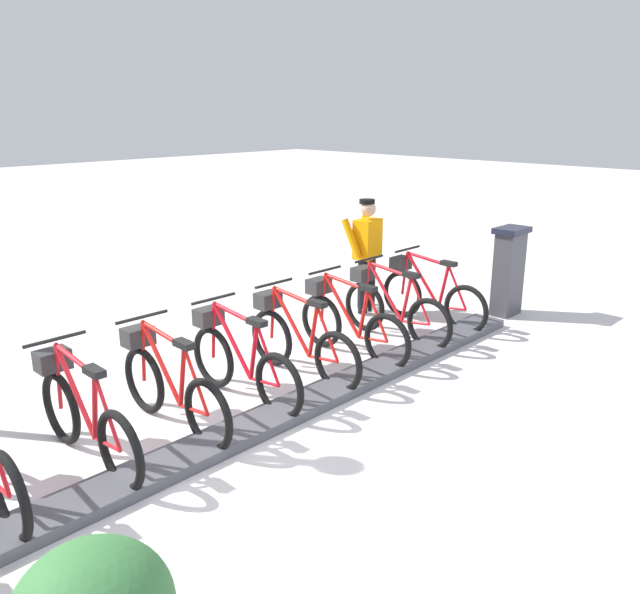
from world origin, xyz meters
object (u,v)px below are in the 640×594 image
(bike_docked_0, at_px, (429,294))
(bike_docked_2, at_px, (348,322))
(bike_docked_3, at_px, (298,340))
(bike_docked_5, at_px, (169,385))
(worker_near_rack, at_px, (367,252))
(bike_docked_4, at_px, (239,360))
(bike_docked_6, at_px, (83,415))
(payment_kiosk, at_px, (508,270))
(bike_docked_1, at_px, (391,307))

(bike_docked_0, xyz_separation_m, bike_docked_2, (0.00, 1.67, 0.00))
(bike_docked_3, bearing_deg, bike_docked_2, -90.00)
(bike_docked_5, distance_m, worker_near_rack, 4.11)
(bike_docked_4, relative_size, bike_docked_6, 1.00)
(bike_docked_2, relative_size, worker_near_rack, 1.04)
(payment_kiosk, bearing_deg, bike_docked_6, 84.69)
(bike_docked_1, height_order, bike_docked_3, same)
(bike_docked_1, bearing_deg, bike_docked_4, 90.00)
(bike_docked_3, xyz_separation_m, worker_near_rack, (0.95, -2.30, 0.48))
(bike_docked_4, bearing_deg, bike_docked_0, -90.00)
(bike_docked_5, bearing_deg, worker_near_rack, -76.55)
(bike_docked_3, distance_m, bike_docked_4, 0.84)
(payment_kiosk, xyz_separation_m, bike_docked_6, (0.57, 6.15, -0.24))
(bike_docked_6, bearing_deg, bike_docked_2, -90.00)
(bike_docked_6, relative_size, worker_near_rack, 1.04)
(bike_docked_0, bearing_deg, bike_docked_5, 90.00)
(bike_docked_3, xyz_separation_m, bike_docked_6, (0.00, 2.51, 0.00))
(bike_docked_2, xyz_separation_m, bike_docked_5, (0.00, 2.51, 0.00))
(payment_kiosk, distance_m, bike_docked_5, 5.35)
(bike_docked_5, bearing_deg, payment_kiosk, -96.14)
(bike_docked_2, xyz_separation_m, worker_near_rack, (0.95, -1.46, 0.48))
(bike_docked_1, height_order, bike_docked_4, same)
(bike_docked_2, relative_size, bike_docked_5, 1.00)
(bike_docked_5, bearing_deg, bike_docked_3, -90.00)
(bike_docked_2, distance_m, bike_docked_3, 0.84)
(bike_docked_3, bearing_deg, worker_near_rack, -67.54)
(bike_docked_3, relative_size, bike_docked_6, 1.00)
(bike_docked_2, bearing_deg, bike_docked_5, 90.00)
(bike_docked_2, xyz_separation_m, bike_docked_4, (0.00, 1.67, 0.00))
(payment_kiosk, bearing_deg, bike_docked_4, 82.72)
(bike_docked_4, xyz_separation_m, bike_docked_5, (0.00, 0.84, 0.00))
(bike_docked_6, bearing_deg, bike_docked_5, -90.00)
(bike_docked_1, xyz_separation_m, bike_docked_5, (0.00, 3.34, 0.00))
(bike_docked_0, relative_size, bike_docked_3, 1.00)
(bike_docked_0, height_order, bike_docked_1, same)
(payment_kiosk, xyz_separation_m, bike_docked_5, (0.57, 5.31, -0.24))
(bike_docked_1, distance_m, worker_near_rack, 1.23)
(bike_docked_4, distance_m, bike_docked_6, 1.67)
(bike_docked_2, bearing_deg, bike_docked_3, 90.00)
(bike_docked_1, bearing_deg, bike_docked_3, 90.00)
(payment_kiosk, bearing_deg, bike_docked_0, 63.27)
(bike_docked_2, bearing_deg, bike_docked_1, -90.00)
(payment_kiosk, height_order, bike_docked_6, payment_kiosk)
(bike_docked_2, relative_size, bike_docked_4, 1.00)
(bike_docked_4, bearing_deg, bike_docked_3, -90.00)
(worker_near_rack, bearing_deg, bike_docked_0, -167.51)
(payment_kiosk, distance_m, bike_docked_0, 1.29)
(bike_docked_1, xyz_separation_m, bike_docked_2, (0.00, 0.84, 0.00))
(bike_docked_1, bearing_deg, worker_near_rack, -33.37)
(bike_docked_6, bearing_deg, bike_docked_0, -90.00)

